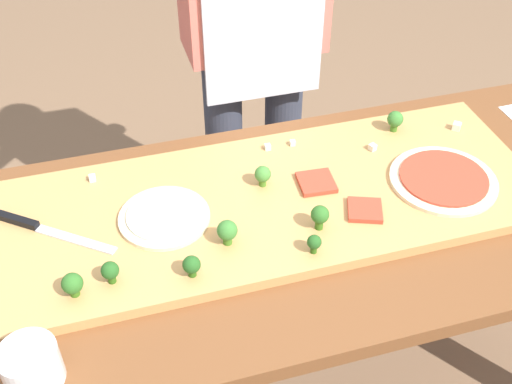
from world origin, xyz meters
name	(u,v)px	position (x,y,z in m)	size (l,w,h in m)	color
prep_table	(291,250)	(0.00, 0.00, 0.69)	(1.78, 0.75, 0.79)	brown
cutting_board	(262,204)	(-0.06, 0.05, 0.80)	(1.33, 0.48, 0.03)	tan
chefs_knife	(37,227)	(-0.56, 0.10, 0.82)	(0.26, 0.20, 0.02)	#B7BABF
pizza_whole_white_garlic	(164,217)	(-0.29, 0.05, 0.83)	(0.21, 0.21, 0.02)	beige
pizza_whole_tomato_red	(443,179)	(0.38, -0.01, 0.83)	(0.26, 0.26, 0.02)	beige
pizza_slice_far_left	(365,210)	(0.16, -0.05, 0.82)	(0.08, 0.08, 0.01)	#BC3D28
pizza_slice_near_right	(316,182)	(0.08, 0.07, 0.82)	(0.08, 0.08, 0.01)	#BC3D28
broccoli_floret_front_right	(263,175)	(-0.04, 0.10, 0.85)	(0.04, 0.04, 0.05)	#487A23
broccoli_floret_front_mid	(110,271)	(-0.42, -0.10, 0.85)	(0.04, 0.04, 0.05)	#2C5915
broccoli_floret_back_mid	(227,231)	(-0.17, -0.06, 0.85)	(0.04, 0.04, 0.06)	#3F7220
broccoli_floret_center_right	(313,243)	(0.00, -0.14, 0.85)	(0.03, 0.03, 0.05)	#2C5915
broccoli_floret_center_left	(320,216)	(0.04, -0.07, 0.86)	(0.04, 0.04, 0.06)	#366618
broccoli_floret_back_right	(72,284)	(-0.50, -0.12, 0.85)	(0.04, 0.04, 0.05)	#366618
broccoli_floret_back_left	(192,265)	(-0.26, -0.13, 0.85)	(0.04, 0.04, 0.05)	#2C5915
broccoli_floret_front_left	(395,120)	(0.36, 0.22, 0.85)	(0.04, 0.04, 0.06)	#3F7220
cheese_crumble_a	(268,147)	(0.01, 0.23, 0.82)	(0.01, 0.01, 0.01)	white
cheese_crumble_b	(457,126)	(0.52, 0.18, 0.83)	(0.02, 0.02, 0.02)	white
cheese_crumble_c	(293,143)	(0.08, 0.23, 0.82)	(0.01, 0.01, 0.01)	silver
cheese_crumble_d	(92,178)	(-0.43, 0.23, 0.83)	(0.02, 0.02, 0.02)	white
cheese_crumble_e	(373,147)	(0.27, 0.16, 0.83)	(0.02, 0.02, 0.02)	silver
flour_cup	(32,367)	(-0.58, -0.27, 0.83)	(0.11, 0.11, 0.08)	white
cook_center	(254,16)	(0.09, 0.62, 1.00)	(0.54, 0.39, 1.67)	#333847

